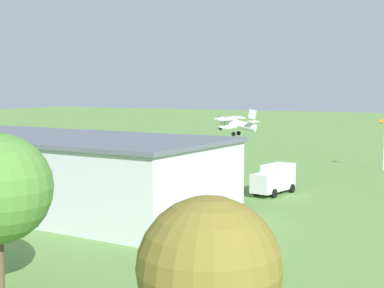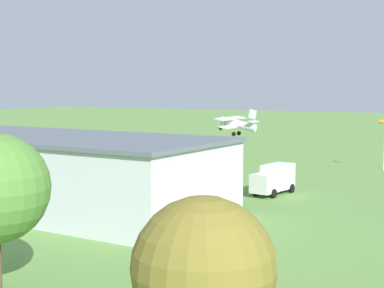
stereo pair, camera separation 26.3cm
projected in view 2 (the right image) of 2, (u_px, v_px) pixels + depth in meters
The scene contains 9 objects.
ground_plane at pixel (202, 161), 92.15m from camera, with size 400.00×400.00×0.00m, color #608C42.
hangar at pixel (44, 171), 56.82m from camera, with size 37.27×17.13×7.03m.
biplane at pixel (236, 124), 86.99m from camera, with size 6.47×8.50×4.02m.
car_orange at pixel (11, 169), 77.70m from camera, with size 2.34×4.20×1.65m.
truck_delivery_white at pixel (274, 179), 63.51m from camera, with size 3.23×6.53×3.21m.
person_by_parked_cars at pixel (219, 182), 66.90m from camera, with size 0.53×0.53×1.73m.
person_beside_truck at pixel (82, 168), 78.29m from camera, with size 0.52×0.52×1.64m.
tree_at_field_edge at pixel (204, 270), 20.52m from camera, with size 5.18×5.18×7.80m.
windsock at pixel (381, 126), 81.83m from camera, with size 1.20×1.40×7.12m.
Camera 2 is at (-41.92, 81.31, 11.53)m, focal length 54.85 mm.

